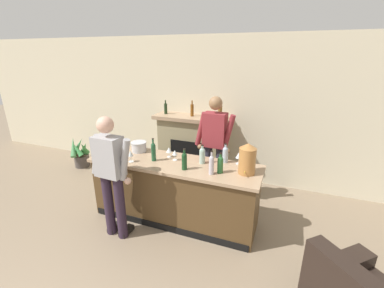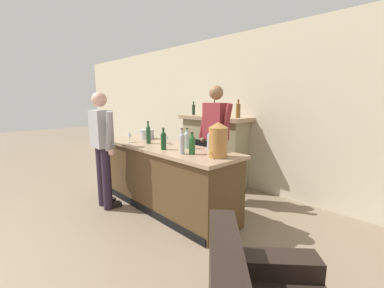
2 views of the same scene
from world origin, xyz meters
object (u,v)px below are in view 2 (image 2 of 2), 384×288
Objects in this scene: ice_bucket_steel at (147,134)px; wine_bottle_rose_blush at (210,140)px; wine_bottle_chardonnay_pale at (148,134)px; wine_glass_front_right at (166,137)px; copper_dispenser at (218,140)px; wine_glass_back_row at (222,142)px; wine_bottle_port_short at (192,144)px; wine_glass_near_bucket at (165,136)px; wine_bottle_riesling_slim at (187,139)px; potted_plant_corner at (129,151)px; person_customer at (102,146)px; fireplace_stone at (214,149)px; person_bartender at (215,139)px; wine_bottle_cabernet_heavy at (163,140)px; wine_bottle_merlot_tall at (182,143)px; wine_glass_front_left at (129,135)px.

wine_bottle_rose_blush is at bearing 2.69° from ice_bucket_steel.
wine_glass_front_right is at bearing 23.98° from wine_bottle_chardonnay_pale.
copper_dispenser is 2.39× the size of wine_glass_back_row.
wine_bottle_port_short reaches higher than wine_glass_near_bucket.
wine_bottle_chardonnay_pale is (-1.33, -0.07, -0.06)m from copper_dispenser.
wine_bottle_riesling_slim is 1.60× the size of wine_glass_back_row.
wine_glass_front_right is at bearing -167.32° from wine_glass_back_row.
wine_bottle_chardonnay_pale reaches higher than wine_bottle_rose_blush.
potted_plant_corner is 2.40× the size of wine_bottle_rose_blush.
person_customer reaches higher than wine_glass_front_right.
wine_glass_back_row is 1.04m from wine_glass_near_bucket.
copper_dispenser is 0.35m from wine_bottle_port_short.
person_bartender reaches higher than fireplace_stone.
person_bartender is 0.77m from wine_glass_near_bucket.
wine_bottle_riesling_slim reaches higher than potted_plant_corner.
wine_bottle_cabernet_heavy is (-0.16, -0.86, 0.07)m from person_bartender.
wine_bottle_rose_blush reaches higher than potted_plant_corner.
wine_bottle_riesling_slim is at bearing 127.92° from wine_bottle_merlot_tall.
wine_glass_front_left is at bearing -159.61° from wine_bottle_rose_blush.
wine_bottle_rose_blush reaches higher than wine_glass_back_row.
person_bartender is at bearing 56.12° from wine_glass_front_right.
potted_plant_corner is 3.02m from wine_glass_front_right.
wine_glass_front_right is (0.28, 0.12, -0.04)m from wine_bottle_chardonnay_pale.
fireplace_stone reaches higher than ice_bucket_steel.
wine_bottle_merlot_tall reaches higher than wine_glass_near_bucket.
wine_glass_front_right is at bearing 167.26° from wine_bottle_port_short.
wine_bottle_chardonnay_pale is 1.97× the size of wine_glass_back_row.
wine_bottle_cabernet_heavy reaches higher than wine_bottle_rose_blush.
wine_glass_front_right is (-0.63, 0.25, -0.03)m from wine_bottle_merlot_tall.
potted_plant_corner is 2.35m from ice_bucket_steel.
wine_bottle_chardonnay_pale is (-0.03, -1.47, 0.44)m from fireplace_stone.
fireplace_stone reaches higher than wine_glass_back_row.
person_customer reaches higher than wine_glass_near_bucket.
wine_bottle_riesling_slim is at bearing 5.96° from wine_glass_front_right.
wine_bottle_port_short is (-0.33, -0.11, -0.08)m from copper_dispenser.
wine_bottle_riesling_slim is 0.81× the size of wine_bottle_chardonnay_pale.
wine_glass_back_row is (0.17, 0.37, 0.00)m from wine_bottle_port_short.
fireplace_stone is 1.05m from person_bartender.
wine_glass_back_row is at bearing 12.68° from wine_glass_front_right.
wine_glass_front_left is (-1.46, -0.49, -0.00)m from wine_glass_back_row.
potted_plant_corner is at bearing 165.64° from copper_dispenser.
fireplace_stone is 0.89× the size of person_bartender.
wine_bottle_port_short is (3.50, -1.09, 0.78)m from potted_plant_corner.
fireplace_stone reaches higher than wine_bottle_merlot_tall.
person_bartender is 6.11× the size of wine_bottle_cabernet_heavy.
wine_glass_near_bucket is at bearing 60.97° from person_customer.
wine_bottle_chardonnay_pale is at bearing 172.42° from wine_bottle_merlot_tall.
wine_bottle_rose_blush is 0.97× the size of wine_bottle_cabernet_heavy.
wine_bottle_merlot_tall is at bearing -21.24° from wine_glass_front_right.
wine_bottle_merlot_tall is at bearing -61.00° from fireplace_stone.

